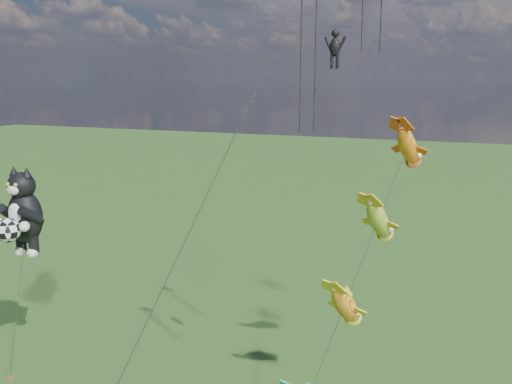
% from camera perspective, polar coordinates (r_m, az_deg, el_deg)
% --- Properties ---
extents(cat_kite_rig, '(2.64, 4.23, 12.28)m').
position_cam_1_polar(cat_kite_rig, '(37.16, -22.39, -1.92)').
color(cat_kite_rig, brown).
rests_on(cat_kite_rig, ground).
extents(fish_windsock_rig, '(4.22, 15.48, 16.88)m').
position_cam_1_polar(fish_windsock_rig, '(25.70, 10.54, -6.92)').
color(fish_windsock_rig, brown).
rests_on(fish_windsock_rig, ground).
extents(parafoil_rig, '(8.86, 15.76, 27.62)m').
position_cam_1_polar(parafoil_rig, '(24.96, 7.42, 16.02)').
color(parafoil_rig, brown).
rests_on(parafoil_rig, ground).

